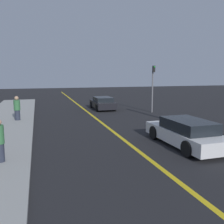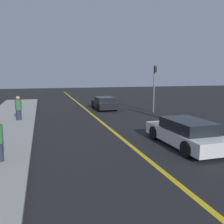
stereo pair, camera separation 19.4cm
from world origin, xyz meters
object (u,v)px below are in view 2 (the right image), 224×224
at_px(car_ahead_center, 104,103).
at_px(traffic_light, 154,84).
at_px(car_near_right_lane, 185,133).
at_px(pedestrian_by_sign, 18,108).

height_order(car_ahead_center, traffic_light, traffic_light).
xyz_separation_m(car_near_right_lane, car_ahead_center, (-0.72, 12.72, -0.05)).
relative_size(car_near_right_lane, traffic_light, 1.19).
bearing_deg(car_near_right_lane, car_ahead_center, 92.10).
bearing_deg(car_ahead_center, pedestrian_by_sign, -148.13).
bearing_deg(pedestrian_by_sign, traffic_light, 6.88).
distance_m(car_ahead_center, traffic_light, 5.14).
relative_size(pedestrian_by_sign, traffic_light, 0.42).
distance_m(car_near_right_lane, pedestrian_by_sign, 11.50).
bearing_deg(car_near_right_lane, traffic_light, 72.00).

